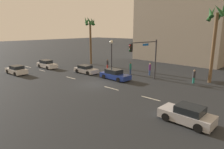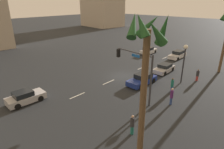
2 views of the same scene
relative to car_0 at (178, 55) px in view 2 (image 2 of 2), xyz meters
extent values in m
plane|color=#232628|center=(14.42, -1.84, -0.66)|extent=(220.00, 220.00, 0.00)
cube|color=silver|center=(-3.58, -1.84, -0.65)|extent=(2.38, 0.14, 0.01)
cube|color=silver|center=(1.43, -1.84, -0.65)|extent=(1.89, 0.14, 0.01)
cube|color=silver|center=(9.48, -1.84, -0.65)|extent=(2.12, 0.14, 0.01)
cube|color=silver|center=(17.37, -1.84, -0.65)|extent=(2.23, 0.14, 0.01)
cube|color=silver|center=(22.72, -1.84, -0.65)|extent=(2.17, 0.14, 0.01)
cube|color=silver|center=(0.07, 0.00, -0.14)|extent=(4.58, 1.72, 0.71)
cube|color=black|center=(-0.21, 0.00, 0.49)|extent=(2.21, 1.50, 0.57)
cylinder|color=black|center=(1.49, 0.77, -0.34)|extent=(0.64, 0.23, 0.64)
cylinder|color=black|center=(1.47, -0.80, -0.34)|extent=(0.64, 0.23, 0.64)
cylinder|color=black|center=(-1.34, 0.80, -0.34)|extent=(0.64, 0.23, 0.64)
cylinder|color=black|center=(-1.36, -0.77, -0.34)|extent=(0.64, 0.23, 0.64)
cube|color=#B7B7BC|center=(8.75, 1.80, -0.19)|extent=(4.14, 1.79, 0.61)
cube|color=black|center=(8.51, 1.80, 0.36)|extent=(1.99, 1.56, 0.49)
cylinder|color=black|center=(10.03, 2.64, -0.34)|extent=(0.64, 0.22, 0.64)
cylinder|color=black|center=(10.04, 0.98, -0.34)|extent=(0.64, 0.22, 0.64)
cylinder|color=black|center=(7.47, 2.62, -0.34)|extent=(0.64, 0.22, 0.64)
cylinder|color=black|center=(7.48, 0.96, -0.34)|extent=(0.64, 0.22, 0.64)
cube|color=silver|center=(0.88, -5.86, -0.16)|extent=(4.22, 1.87, 0.68)
cube|color=black|center=(1.13, -5.86, 0.44)|extent=(2.05, 1.59, 0.52)
cylinder|color=black|center=(-0.38, -6.72, -0.34)|extent=(0.65, 0.24, 0.64)
cylinder|color=black|center=(-0.44, -5.10, -0.34)|extent=(0.65, 0.24, 0.64)
cylinder|color=black|center=(2.20, -6.63, -0.34)|extent=(0.65, 0.24, 0.64)
cylinder|color=black|center=(2.14, -5.01, -0.34)|extent=(0.65, 0.24, 0.64)
cube|color=#B7B7BC|center=(27.40, -4.71, -0.15)|extent=(4.03, 2.00, 0.70)
cube|color=black|center=(27.63, -4.73, 0.46)|extent=(1.97, 1.67, 0.53)
cylinder|color=black|center=(26.13, -5.48, -0.34)|extent=(0.65, 0.26, 0.64)
cylinder|color=black|center=(26.23, -3.80, -0.34)|extent=(0.65, 0.26, 0.64)
cylinder|color=black|center=(28.57, -5.62, -0.34)|extent=(0.65, 0.26, 0.64)
cylinder|color=black|center=(28.66, -3.94, -0.34)|extent=(0.65, 0.26, 0.64)
cube|color=navy|center=(14.85, 1.84, -0.17)|extent=(4.58, 2.06, 0.66)
cube|color=black|center=(14.58, 1.86, 0.46)|extent=(2.23, 1.72, 0.59)
cylinder|color=black|center=(16.29, 2.64, -0.34)|extent=(0.65, 0.25, 0.64)
cylinder|color=black|center=(16.20, 0.91, -0.34)|extent=(0.65, 0.25, 0.64)
cylinder|color=black|center=(13.51, 2.78, -0.34)|extent=(0.65, 0.25, 0.64)
cylinder|color=black|center=(13.42, 1.05, -0.34)|extent=(0.65, 0.25, 0.64)
cylinder|color=#38383D|center=(19.03, 5.56, 2.11)|extent=(0.20, 0.20, 5.54)
cylinder|color=#38383D|center=(18.68, 3.11, 4.63)|extent=(0.83, 4.93, 0.12)
cube|color=black|center=(18.32, 0.65, 4.05)|extent=(0.36, 0.36, 0.95)
sphere|color=red|center=(18.29, 0.47, 4.35)|extent=(0.20, 0.20, 0.20)
sphere|color=#392605|center=(18.29, 0.47, 4.05)|extent=(0.20, 0.20, 0.20)
sphere|color=black|center=(18.29, 0.47, 3.75)|extent=(0.20, 0.20, 0.20)
cube|color=#1959B2|center=(18.71, 3.35, 4.31)|extent=(0.20, 1.09, 0.28)
cylinder|color=#2D2D33|center=(10.95, 5.52, 1.65)|extent=(0.18, 0.18, 4.62)
sphere|color=#F2EACC|center=(10.95, 5.52, 4.24)|extent=(0.56, 0.56, 0.56)
cylinder|color=#2D478C|center=(17.29, 7.16, -0.26)|extent=(0.32, 0.32, 0.80)
cylinder|color=#59266B|center=(17.29, 7.16, 0.58)|extent=(0.42, 0.42, 0.88)
sphere|color=tan|center=(17.29, 7.16, 1.14)|extent=(0.24, 0.24, 0.24)
cylinder|color=#BF3833|center=(8.78, 6.84, -0.31)|extent=(0.38, 0.38, 0.70)
cylinder|color=#333338|center=(8.78, 6.84, 0.42)|extent=(0.51, 0.51, 0.76)
sphere|color=brown|center=(8.78, 6.84, 0.91)|extent=(0.21, 0.21, 0.21)
cylinder|color=#1E7266|center=(23.95, 6.98, -0.28)|extent=(0.34, 0.34, 0.75)
cylinder|color=#333338|center=(23.95, 6.98, 0.51)|extent=(0.46, 0.46, 0.82)
sphere|color=tan|center=(23.95, 6.98, 1.03)|extent=(0.22, 0.22, 0.22)
cylinder|color=#2D478C|center=(14.56, 5.91, -0.27)|extent=(0.29, 0.29, 0.78)
cylinder|color=#1E7266|center=(14.56, 5.91, 0.55)|extent=(0.39, 0.39, 0.85)
sphere|color=brown|center=(14.56, 5.91, 1.10)|extent=(0.23, 0.23, 0.23)
cylinder|color=brown|center=(25.43, 8.76, 3.80)|extent=(0.42, 0.42, 8.91)
cone|color=#235628|center=(26.08, 8.77, 8.51)|extent=(0.59, 1.09, 1.41)
cone|color=#235628|center=(25.71, 9.48, 8.16)|extent=(1.53, 1.04, 1.56)
cone|color=#235628|center=(24.65, 9.31, 8.18)|extent=(1.23, 1.40, 1.95)
cone|color=#235628|center=(24.75, 8.32, 8.31)|extent=(1.28, 1.57, 1.55)
cone|color=#235628|center=(25.81, 8.03, 8.44)|extent=(1.59, 1.19, 1.60)
cylinder|color=brown|center=(3.06, 8.16, 3.50)|extent=(0.40, 0.40, 8.32)
cube|color=#B2A38E|center=(-25.27, -45.44, 9.62)|extent=(13.08, 16.65, 20.57)
camera|label=1|loc=(32.09, -18.59, 6.20)|focal=31.21mm
camera|label=2|loc=(34.77, 14.54, 9.74)|focal=30.71mm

